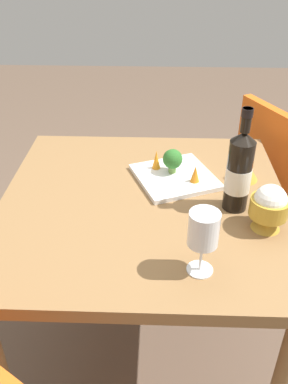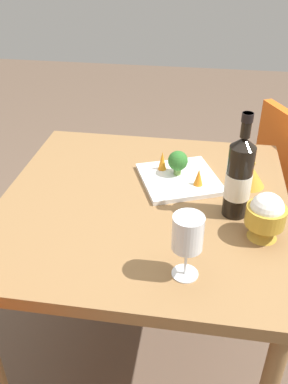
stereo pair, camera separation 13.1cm
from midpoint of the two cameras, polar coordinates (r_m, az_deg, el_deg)
name	(u,v)px [view 2 (the right image)]	position (r m, az deg, el deg)	size (l,w,h in m)	color
ground_plane	(144,346)	(1.85, 2.17, -20.47)	(8.00, 8.00, 0.00)	brown
dining_table	(144,221)	(1.38, 2.73, -4.04)	(0.92, 0.92, 0.74)	olive
wine_bottle	(239,177)	(1.24, 15.86, 1.87)	(0.08, 0.08, 0.33)	black
wine_glass	(188,234)	(1.00, 9.80, -5.88)	(0.08, 0.08, 0.18)	white
rice_bowl	(266,215)	(1.20, 19.40, -3.15)	(0.11, 0.11, 0.14)	gold
rice_bowl_lid	(251,175)	(1.45, 16.96, 2.13)	(0.10, 0.10, 0.09)	gold
serving_plate	(179,179)	(1.43, 7.48, 1.71)	(0.33, 0.33, 0.02)	white
broccoli_floret	(178,161)	(1.42, 7.32, 4.12)	(0.07, 0.07, 0.09)	#729E4C
carrot_garnish_left	(199,177)	(1.38, 10.21, 1.96)	(0.03, 0.03, 0.06)	orange
carrot_garnish_right	(162,161)	(1.45, 5.12, 4.24)	(0.03, 0.03, 0.07)	orange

